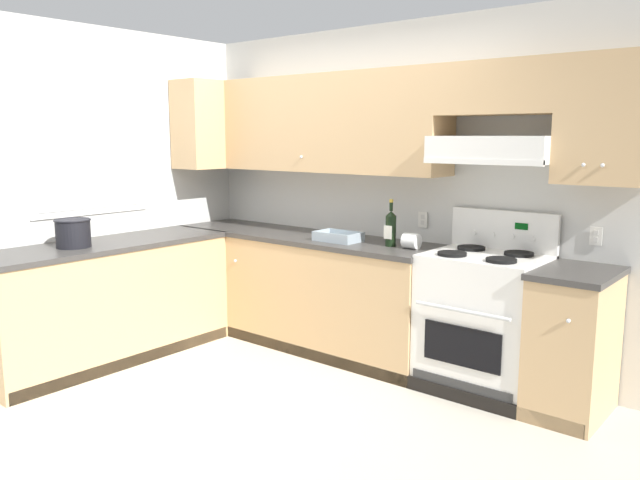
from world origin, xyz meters
TOP-DOWN VIEW (x-y plane):
  - ground_plane at (0.00, 0.00)m, footprint 7.04×7.04m
  - wall_back at (0.39, 1.53)m, footprint 4.68×0.57m
  - wall_left at (-1.59, 0.23)m, footprint 0.47×4.00m
  - counter_back_run at (-0.01, 1.24)m, footprint 3.60×0.65m
  - counter_left_run at (-1.24, -0.00)m, footprint 0.63×1.91m
  - stove at (1.25, 1.25)m, footprint 0.76×0.62m
  - wine_bottle at (0.51, 1.24)m, footprint 0.08×0.08m
  - bowl at (0.08, 1.17)m, footprint 0.34×0.22m
  - bucket at (-1.23, -0.26)m, footprint 0.26×0.26m
  - paper_towel_roll at (0.68, 1.24)m, footprint 0.12×0.11m

SIDE VIEW (x-z plane):
  - ground_plane at x=0.00m, z-range 0.00..0.00m
  - counter_back_run at x=-0.01m, z-range 0.00..0.91m
  - counter_left_run at x=-1.24m, z-range 0.00..0.91m
  - stove at x=1.25m, z-range -0.12..1.08m
  - bowl at x=0.08m, z-range 0.90..0.97m
  - paper_towel_roll at x=0.68m, z-range 0.91..1.02m
  - bucket at x=-1.23m, z-range 0.92..1.12m
  - wine_bottle at x=0.51m, z-range 0.88..1.22m
  - wall_left at x=-1.59m, z-range 0.07..2.62m
  - wall_back at x=0.39m, z-range 0.20..2.75m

